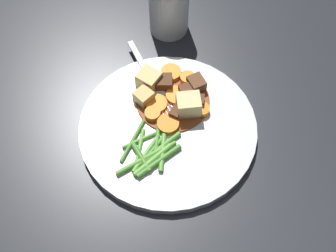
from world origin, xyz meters
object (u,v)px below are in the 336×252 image
at_px(carrot_slice_5, 170,125).
at_px(carrot_slice_1, 171,73).
at_px(potato_chunk_1, 144,97).
at_px(meat_chunk_4, 164,82).
at_px(fork, 151,80).
at_px(meat_chunk_0, 185,91).
at_px(potato_chunk_2, 149,79).
at_px(dinner_plate, 168,128).
at_px(carrot_slice_0, 156,104).
at_px(potato_chunk_0, 188,105).
at_px(meat_chunk_2, 199,101).
at_px(carrot_slice_6, 201,110).
at_px(carrot_slice_4, 177,96).
at_px(meat_chunk_3, 196,84).
at_px(water_glass, 169,7).
at_px(carrot_slice_3, 189,79).
at_px(meat_chunk_1, 176,113).

bearing_deg(carrot_slice_5, carrot_slice_1, 19.39).
relative_size(potato_chunk_1, meat_chunk_4, 0.97).
bearing_deg(fork, meat_chunk_0, -95.74).
relative_size(potato_chunk_2, fork, 0.25).
distance_m(dinner_plate, carrot_slice_0, 0.04).
relative_size(potato_chunk_0, potato_chunk_1, 1.42).
bearing_deg(potato_chunk_0, carrot_slice_1, 40.76).
distance_m(meat_chunk_2, fork, 0.09).
xyz_separation_m(dinner_plate, carrot_slice_6, (0.04, -0.04, 0.01)).
bearing_deg(carrot_slice_5, carrot_slice_4, 9.36).
height_order(carrot_slice_1, potato_chunk_0, potato_chunk_0).
bearing_deg(meat_chunk_3, fork, 98.98).
relative_size(meat_chunk_0, water_glass, 0.19).
relative_size(carrot_slice_3, carrot_slice_4, 0.70).
bearing_deg(carrot_slice_0, potato_chunk_2, 37.07).
bearing_deg(meat_chunk_2, carrot_slice_6, -143.43).
height_order(meat_chunk_0, meat_chunk_1, meat_chunk_0).
height_order(dinner_plate, carrot_slice_3, carrot_slice_3).
xyz_separation_m(potato_chunk_0, water_glass, (0.17, 0.10, 0.02)).
distance_m(carrot_slice_0, carrot_slice_6, 0.07).
bearing_deg(meat_chunk_0, potato_chunk_2, 91.48).
bearing_deg(carrot_slice_1, potato_chunk_1, 160.27).
bearing_deg(potato_chunk_2, dinner_plate, -138.54).
distance_m(carrot_slice_0, carrot_slice_5, 0.05).
relative_size(dinner_plate, meat_chunk_3, 10.15).
bearing_deg(meat_chunk_1, carrot_slice_6, -57.83).
bearing_deg(dinner_plate, potato_chunk_2, 41.46).
distance_m(meat_chunk_0, water_glass, 0.17).
bearing_deg(dinner_plate, meat_chunk_1, -13.37).
height_order(carrot_slice_4, meat_chunk_4, meat_chunk_4).
distance_m(carrot_slice_0, carrot_slice_3, 0.07).
bearing_deg(meat_chunk_4, potato_chunk_2, 102.93).
height_order(carrot_slice_4, meat_chunk_2, meat_chunk_2).
xyz_separation_m(carrot_slice_5, potato_chunk_1, (0.03, 0.06, 0.01)).
relative_size(meat_chunk_1, water_glass, 0.19).
distance_m(dinner_plate, carrot_slice_1, 0.10).
distance_m(carrot_slice_4, meat_chunk_3, 0.04).
bearing_deg(carrot_slice_6, potato_chunk_0, 108.29).
relative_size(carrot_slice_4, fork, 0.27).
bearing_deg(carrot_slice_5, water_glass, 20.72).
xyz_separation_m(carrot_slice_0, potato_chunk_2, (0.04, 0.03, 0.01)).
height_order(carrot_slice_6, meat_chunk_3, meat_chunk_3).
relative_size(carrot_slice_5, meat_chunk_1, 1.83).
bearing_deg(carrot_slice_1, meat_chunk_0, -129.20).
bearing_deg(carrot_slice_5, potato_chunk_1, 60.33).
xyz_separation_m(carrot_slice_5, carrot_slice_6, (0.04, -0.04, 0.00)).
relative_size(carrot_slice_1, carrot_slice_4, 0.96).
xyz_separation_m(carrot_slice_6, fork, (0.03, 0.10, -0.00)).
bearing_deg(potato_chunk_2, water_glass, 7.07).
height_order(potato_chunk_0, meat_chunk_1, potato_chunk_0).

